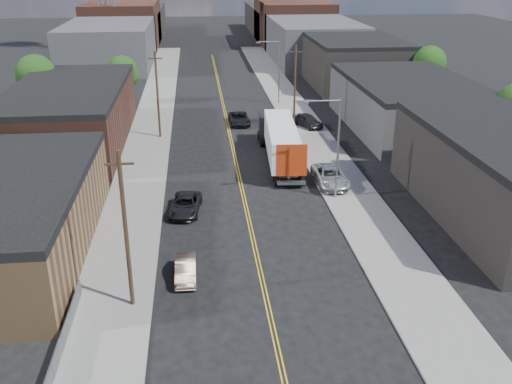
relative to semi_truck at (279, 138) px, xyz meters
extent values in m
plane|color=black|center=(-4.50, 24.31, -2.42)|extent=(260.00, 260.00, 0.00)
cube|color=gold|center=(-4.50, 9.31, -2.41)|extent=(0.32, 120.00, 0.01)
cube|color=slate|center=(-14.00, 9.31, -2.34)|extent=(5.00, 140.00, 0.15)
cube|color=slate|center=(5.00, 9.31, -2.34)|extent=(5.00, 140.00, 0.15)
cube|color=brown|center=(-22.50, -17.69, 0.08)|extent=(12.00, 22.00, 5.00)
cube|color=#48261D|center=(-22.50, 8.31, 0.58)|extent=(12.00, 26.00, 6.00)
cube|color=black|center=(-22.50, 8.31, 3.88)|extent=(12.00, 26.00, 0.60)
cube|color=navy|center=(10.70, -15.69, 1.18)|extent=(0.30, 20.00, 0.80)
cube|color=#3A3A3C|center=(17.50, 10.31, 0.33)|extent=(14.00, 24.00, 5.50)
cube|color=black|center=(17.50, 10.31, 3.38)|extent=(14.00, 24.00, 0.60)
cube|color=black|center=(17.50, 36.31, 1.08)|extent=(14.00, 22.00, 7.00)
cube|color=black|center=(17.50, 36.31, 4.88)|extent=(14.00, 22.00, 0.60)
cube|color=#3A3A3C|center=(-24.50, 59.31, 1.58)|extent=(16.00, 30.00, 8.00)
cube|color=#3A3A3C|center=(15.50, 59.31, 1.58)|extent=(16.00, 30.00, 8.00)
cube|color=#48261D|center=(-24.50, 84.31, 2.58)|extent=(16.00, 26.00, 10.00)
cube|color=#48261D|center=(15.50, 84.31, 2.58)|extent=(16.00, 26.00, 10.00)
cube|color=black|center=(-24.50, 104.31, 1.08)|extent=(16.00, 40.00, 7.00)
cube|color=black|center=(15.50, 104.31, 1.08)|extent=(16.00, 40.00, 7.00)
cylinder|color=gray|center=(3.50, -10.69, 2.08)|extent=(0.18, 0.18, 9.00)
cylinder|color=gray|center=(2.00, -10.69, 6.38)|extent=(3.00, 0.12, 0.12)
cube|color=gray|center=(0.50, -10.69, 6.28)|extent=(0.60, 0.25, 0.18)
cylinder|color=gray|center=(3.50, 24.31, 2.08)|extent=(0.18, 0.18, 9.00)
cylinder|color=gray|center=(2.00, 24.31, 6.38)|extent=(3.00, 0.12, 0.12)
cube|color=gray|center=(0.50, 24.31, 6.28)|extent=(0.60, 0.25, 0.18)
cylinder|color=black|center=(-12.70, -25.69, 2.58)|extent=(0.26, 0.26, 10.00)
cube|color=black|center=(-12.70, -25.69, 6.78)|extent=(1.60, 0.12, 0.12)
cylinder|color=black|center=(-12.70, 9.31, 2.58)|extent=(0.26, 0.26, 10.00)
cube|color=black|center=(-12.70, 9.31, 6.78)|extent=(1.60, 0.12, 0.12)
cylinder|color=black|center=(3.70, 12.31, 2.58)|extent=(0.26, 0.26, 10.00)
cube|color=black|center=(3.70, 12.31, 6.78)|extent=(1.60, 0.12, 0.12)
cube|color=slate|center=(-16.00, -32.19, -1.82)|extent=(0.02, 16.00, 1.20)
cube|color=slate|center=(-16.00, -32.19, -1.22)|extent=(0.05, 16.00, 0.05)
cylinder|color=black|center=(-28.50, 19.31, -0.17)|extent=(0.36, 0.36, 4.50)
sphere|color=#14330E|center=(-28.50, 19.31, 3.43)|extent=(5.04, 5.04, 5.04)
sphere|color=#14330E|center=(-27.90, 19.61, 2.53)|extent=(3.96, 3.96, 3.96)
sphere|color=#14330E|center=(-29.00, 18.91, 2.80)|extent=(3.60, 3.60, 3.60)
cylinder|color=black|center=(-18.50, 26.31, -0.54)|extent=(0.36, 0.36, 3.75)
sphere|color=#14330E|center=(-18.50, 26.31, 2.46)|extent=(4.20, 4.20, 4.20)
sphere|color=#14330E|center=(-17.90, 26.61, 1.71)|extent=(3.30, 3.30, 3.30)
sphere|color=#14330E|center=(-19.00, 25.91, 1.93)|extent=(3.00, 3.00, 3.00)
cylinder|color=black|center=(25.50, 0.31, -0.42)|extent=(0.36, 0.36, 4.00)
cylinder|color=black|center=(25.50, 24.31, -0.29)|extent=(0.36, 0.36, 4.25)
sphere|color=#14330E|center=(25.50, 24.31, 3.11)|extent=(4.76, 4.76, 4.76)
sphere|color=#14330E|center=(26.10, 24.61, 2.26)|extent=(3.74, 3.74, 3.74)
sphere|color=#14330E|center=(25.00, 23.91, 2.51)|extent=(3.40, 3.40, 3.40)
cube|color=silver|center=(0.00, -1.64, 0.33)|extent=(3.60, 12.87, 2.97)
cube|color=#A22C0C|center=(0.00, -7.99, 0.33)|extent=(2.78, 0.30, 2.99)
cube|color=gray|center=(0.00, -7.99, -1.84)|extent=(2.65, 0.77, 0.25)
cube|color=black|center=(0.00, 6.20, -0.78)|extent=(2.87, 3.56, 3.28)
cylinder|color=black|center=(0.00, -6.59, -1.89)|extent=(2.82, 1.24, 1.06)
cylinder|color=black|center=(0.00, 6.20, -1.89)|extent=(2.71, 1.23, 1.06)
imported|color=#78604F|center=(-9.50, -22.78, -1.78)|extent=(1.37, 3.89, 1.28)
imported|color=black|center=(-9.59, -12.27, -1.72)|extent=(2.97, 5.31, 1.40)
imported|color=#BABEC0|center=(3.70, -7.69, -1.45)|extent=(2.80, 5.91, 1.63)
imported|color=black|center=(5.24, 11.56, -1.46)|extent=(3.80, 5.10, 1.62)
imported|color=black|center=(-3.00, 14.14, -1.70)|extent=(2.60, 5.29, 1.45)
camera|label=1|loc=(-8.35, -55.83, 17.37)|focal=40.00mm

